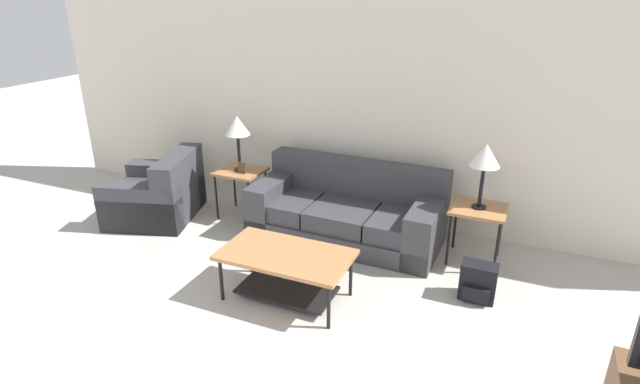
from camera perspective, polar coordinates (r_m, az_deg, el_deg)
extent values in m
cube|color=silver|center=(5.77, 5.57, 9.09)|extent=(8.80, 0.06, 2.60)
cube|color=#38383D|center=(5.60, 2.90, -4.26)|extent=(2.09, 0.97, 0.22)
cube|color=#38383D|center=(5.75, -3.53, -1.19)|extent=(0.69, 0.85, 0.20)
cube|color=#38383D|center=(5.49, 2.87, -2.39)|extent=(0.69, 0.85, 0.20)
cube|color=#38383D|center=(5.30, 9.83, -3.66)|extent=(0.69, 0.85, 0.20)
cube|color=#38383D|center=(5.68, 4.25, 1.73)|extent=(2.08, 0.30, 0.40)
cube|color=#38383D|center=(5.87, -5.21, -1.05)|extent=(0.30, 0.93, 0.58)
cube|color=#38383D|center=(5.29, 12.02, -4.24)|extent=(0.30, 0.93, 0.58)
cube|color=#38383D|center=(6.40, -18.33, -0.99)|extent=(1.19, 1.25, 0.40)
cube|color=#38383D|center=(6.13, -15.94, 2.29)|extent=(0.55, 1.06, 0.40)
cube|color=#38383D|center=(6.70, -17.11, 0.93)|extent=(0.96, 0.52, 0.56)
cube|color=#38383D|center=(6.06, -19.87, -1.72)|extent=(0.96, 0.52, 0.56)
cube|color=#A87042|center=(4.42, -3.93, -7.17)|extent=(1.15, 0.64, 0.04)
cylinder|color=black|center=(4.58, -11.23, -9.76)|extent=(0.03, 0.03, 0.42)
cylinder|color=black|center=(4.16, 1.00, -12.97)|extent=(0.03, 0.03, 0.42)
cylinder|color=black|center=(4.96, -7.85, -6.88)|extent=(0.03, 0.03, 0.42)
cylinder|color=black|center=(4.57, 3.54, -9.46)|extent=(0.03, 0.03, 0.42)
cube|color=black|center=(4.61, -3.81, -11.07)|extent=(0.87, 0.45, 0.02)
cube|color=#A87042|center=(6.04, -9.12, 2.35)|extent=(0.54, 0.48, 0.03)
cylinder|color=black|center=(6.11, -11.76, -0.58)|extent=(0.03, 0.03, 0.56)
cylinder|color=black|center=(5.87, -8.08, -1.28)|extent=(0.03, 0.03, 0.56)
cylinder|color=black|center=(6.42, -9.75, 0.70)|extent=(0.03, 0.03, 0.56)
cylinder|color=black|center=(6.19, -6.17, 0.09)|extent=(0.03, 0.03, 0.56)
cube|color=#A87042|center=(5.19, 17.65, -1.86)|extent=(0.54, 0.48, 0.03)
cylinder|color=black|center=(5.16, 14.48, -5.32)|extent=(0.03, 0.03, 0.56)
cylinder|color=black|center=(5.13, 19.54, -6.13)|extent=(0.03, 0.03, 0.56)
cylinder|color=black|center=(5.52, 15.20, -3.51)|extent=(0.03, 0.03, 0.56)
cylinder|color=black|center=(5.49, 19.92, -4.25)|extent=(0.03, 0.03, 0.56)
cylinder|color=black|center=(6.03, -9.13, 2.56)|extent=(0.14, 0.14, 0.02)
cylinder|color=black|center=(5.96, -9.26, 4.54)|extent=(0.04, 0.04, 0.42)
cone|color=white|center=(5.87, -9.45, 7.51)|extent=(0.29, 0.29, 0.22)
cylinder|color=black|center=(5.18, 17.68, -1.62)|extent=(0.14, 0.14, 0.02)
cylinder|color=black|center=(5.10, 17.97, 0.63)|extent=(0.04, 0.04, 0.42)
cone|color=white|center=(5.00, 18.40, 4.03)|extent=(0.29, 0.29, 0.22)
cube|color=black|center=(4.75, 17.62, -9.71)|extent=(0.31, 0.19, 0.35)
cube|color=black|center=(4.69, 17.35, -11.13)|extent=(0.24, 0.05, 0.14)
cylinder|color=black|center=(4.85, 16.79, -8.70)|extent=(0.02, 0.02, 0.26)
cylinder|color=black|center=(4.84, 18.83, -9.02)|extent=(0.02, 0.02, 0.26)
cube|color=#4C3828|center=(5.91, -8.89, 2.76)|extent=(0.10, 0.04, 0.13)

